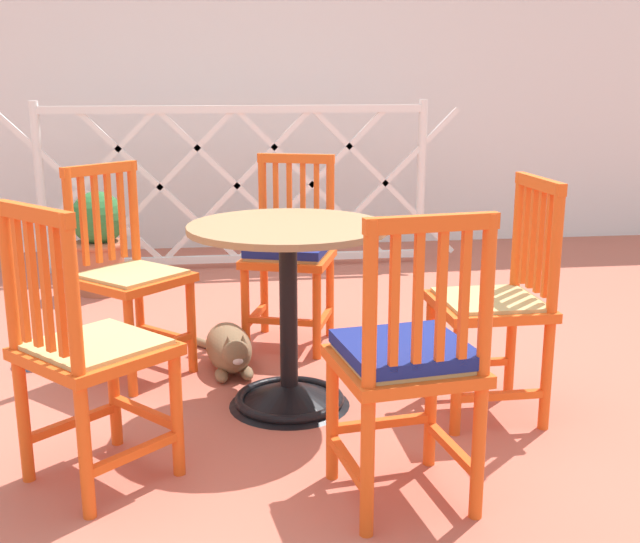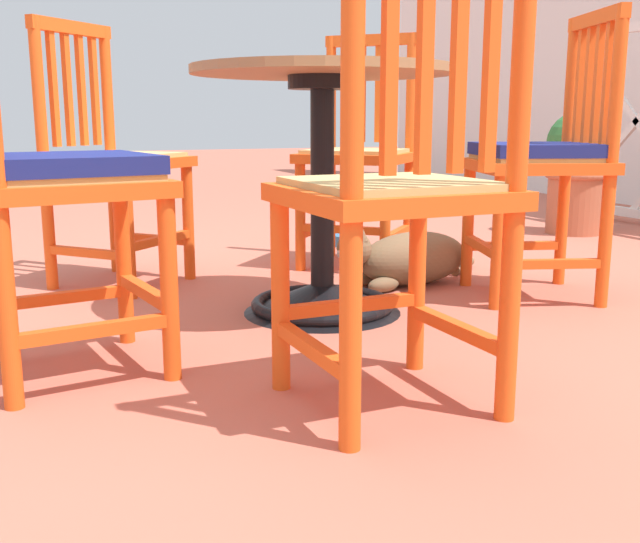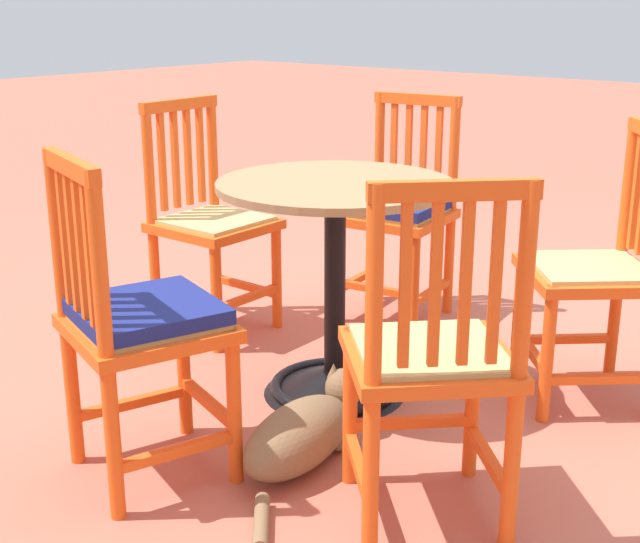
{
  "view_description": "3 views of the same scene",
  "coord_description": "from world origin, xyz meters",
  "views": [
    {
      "loc": [
        -0.2,
        -2.67,
        1.25
      ],
      "look_at": [
        0.19,
        0.17,
        0.54
      ],
      "focal_mm": 43.47,
      "sensor_mm": 36.0,
      "label": 1
    },
    {
      "loc": [
        2.11,
        -0.71,
        0.58
      ],
      "look_at": [
        0.08,
        0.17,
        0.13
      ],
      "focal_mm": 42.12,
      "sensor_mm": 36.0,
      "label": 2
    },
    {
      "loc": [
        -1.62,
        2.33,
        1.28
      ],
      "look_at": [
        0.21,
        0.08,
        0.38
      ],
      "focal_mm": 49.3,
      "sensor_mm": 36.0,
      "label": 3
    }
  ],
  "objects": [
    {
      "name": "ground_plane",
      "position": [
        0.0,
        0.0,
        0.0
      ],
      "size": [
        24.0,
        24.0,
        0.0
      ],
      "primitive_type": "plane",
      "color": "#BC604C"
    },
    {
      "name": "building_wall_backdrop",
      "position": [
        0.0,
        3.38,
        1.4
      ],
      "size": [
        10.0,
        0.2,
        2.8
      ],
      "primitive_type": "cube",
      "color": "white",
      "rests_on": "ground_plane"
    },
    {
      "name": "lattice_fence_panel",
      "position": [
        -0.05,
        2.58,
        0.57
      ],
      "size": [
        3.08,
        0.06,
        1.13
      ],
      "color": "white",
      "rests_on": "ground_plane"
    },
    {
      "name": "cafe_table",
      "position": [
        0.07,
        0.18,
        0.28
      ],
      "size": [
        0.76,
        0.76,
        0.73
      ],
      "color": "black",
      "rests_on": "ground_plane"
    },
    {
      "name": "orange_chair_facing_out",
      "position": [
        0.15,
        0.93,
        0.45
      ],
      "size": [
        0.51,
        0.51,
        0.91
      ],
      "color": "#EA5619",
      "rests_on": "ground_plane"
    },
    {
      "name": "orange_chair_at_corner",
      "position": [
        -0.58,
        0.62,
        0.43
      ],
      "size": [
        0.57,
        0.57,
        0.91
      ],
      "color": "#EA5619",
      "rests_on": "ground_plane"
    },
    {
      "name": "orange_chair_by_planter",
      "position": [
        -0.61,
        -0.33,
        0.43
      ],
      "size": [
        0.56,
        0.56,
        0.91
      ],
      "color": "#EA5619",
      "rests_on": "ground_plane"
    },
    {
      "name": "orange_chair_tucked_in",
      "position": [
        0.34,
        -0.58,
        0.45
      ],
      "size": [
        0.45,
        0.45,
        0.91
      ],
      "color": "#EA5619",
      "rests_on": "ground_plane"
    },
    {
      "name": "orange_chair_near_fence",
      "position": [
        0.84,
        0.01,
        0.43
      ],
      "size": [
        0.4,
        0.4,
        0.91
      ],
      "color": "#EA5619",
      "rests_on": "ground_plane"
    },
    {
      "name": "tabby_cat",
      "position": [
        -0.16,
        0.6,
        0.1
      ],
      "size": [
        0.34,
        0.71,
        0.23
      ],
      "color": "brown",
      "rests_on": "ground_plane"
    },
    {
      "name": "terracotta_planter",
      "position": [
        -0.89,
        2.02,
        0.33
      ],
      "size": [
        0.32,
        0.32,
        0.62
      ],
      "color": "#B25B3D",
      "rests_on": "ground_plane"
    },
    {
      "name": "pet_water_bowl",
      "position": [
        -1.03,
        0.78,
        0.03
      ],
      "size": [
        0.17,
        0.17,
        0.05
      ],
      "primitive_type": "cylinder",
      "color": "teal",
      "rests_on": "ground_plane"
    }
  ]
}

